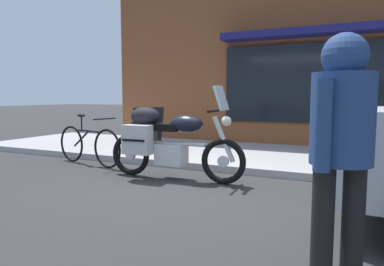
% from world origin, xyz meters
% --- Properties ---
extents(ground_plane, '(80.00, 80.00, 0.00)m').
position_xyz_m(ground_plane, '(0.00, 0.00, 0.00)').
color(ground_plane, '#2D2D2D').
extents(touring_motorcycle, '(2.22, 0.73, 1.41)m').
position_xyz_m(touring_motorcycle, '(-0.37, 0.25, 0.61)').
color(touring_motorcycle, black).
rests_on(touring_motorcycle, ground_plane).
extents(parked_bicycle, '(1.72, 0.53, 0.94)m').
position_xyz_m(parked_bicycle, '(-2.23, 0.63, 0.38)').
color(parked_bicycle, black).
rests_on(parked_bicycle, ground_plane).
extents(pedestrian_walking, '(0.50, 0.52, 1.64)m').
position_xyz_m(pedestrian_walking, '(2.19, -2.04, 1.03)').
color(pedestrian_walking, black).
rests_on(pedestrian_walking, ground_plane).
extents(sandwich_board_sign, '(0.55, 0.41, 0.90)m').
position_xyz_m(sandwich_board_sign, '(-1.91, 2.21, 0.57)').
color(sandwich_board_sign, black).
rests_on(sandwich_board_sign, sidewalk_curb).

